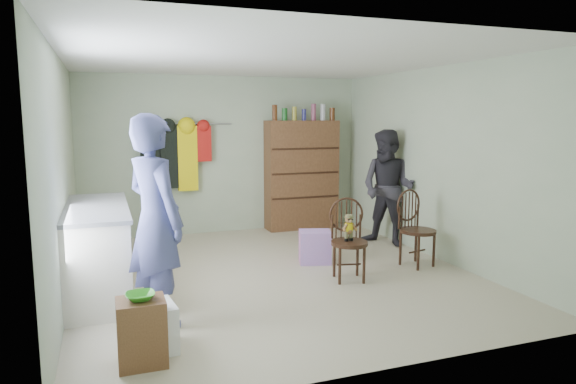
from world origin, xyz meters
name	(u,v)px	position (x,y,z in m)	size (l,w,h in m)	color
ground_plane	(274,274)	(0.00, 0.00, 0.00)	(5.00, 5.00, 0.00)	beige
room_walls	(260,139)	(0.00, 0.53, 1.58)	(5.00, 5.00, 5.00)	#B6C4A4
counter	(98,250)	(-1.95, 0.00, 0.47)	(0.64, 1.86, 0.94)	silver
stool	(142,332)	(-1.64, -1.80, 0.25)	(0.35, 0.30, 0.51)	brown
bowl	(140,296)	(-1.64, -1.80, 0.53)	(0.22, 0.22, 0.05)	green
plastic_tub	(149,328)	(-1.57, -1.59, 0.19)	(0.40, 0.38, 0.38)	white
chair_front	(348,235)	(0.75, -0.46, 0.52)	(0.50, 0.50, 0.94)	#351E12
chair_far	(415,225)	(1.79, -0.23, 0.51)	(0.52, 0.52, 0.96)	#351E12
striped_bag	(315,247)	(0.65, 0.29, 0.21)	(0.39, 0.31, 0.42)	pink
person_left	(155,221)	(-1.44, -1.03, 0.94)	(0.69, 0.45, 1.89)	#484D85
person_right	(388,188)	(2.00, 0.79, 0.84)	(0.82, 0.64, 1.68)	#2D2B33
dresser	(302,174)	(1.25, 2.30, 0.91)	(1.20, 0.39, 2.07)	brown
coat_rack	(174,157)	(-0.83, 2.38, 1.25)	(1.42, 0.12, 1.09)	#99999E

